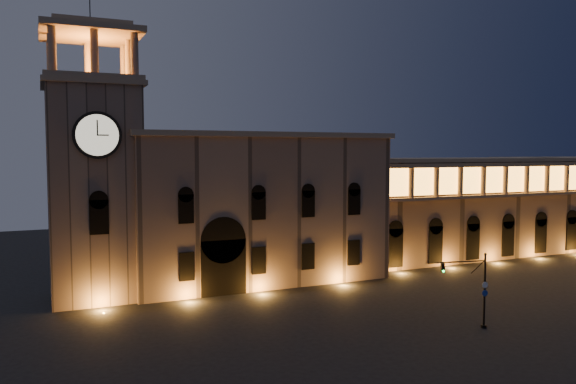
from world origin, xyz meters
The scene contains 6 objects.
ground centered at (0.00, 0.00, 0.00)m, with size 160.00×160.00×0.00m, color black.
government_building centered at (-2.08, 21.93, 8.77)m, with size 30.80×12.80×17.60m.
clock_tower centered at (-20.50, 20.98, 12.50)m, with size 9.80×9.80×32.40m.
colonnade_wing centered at (32.00, 23.92, 7.33)m, with size 40.60×11.50×14.50m.
secondary_building centered at (58.00, 30.00, 7.00)m, with size 20.00×12.00×14.00m, color #765C4B.
traffic_light centered at (8.69, -3.71, 3.49)m, with size 4.76×1.21×6.64m.
Camera 1 is at (-25.65, -40.91, 15.36)m, focal length 35.00 mm.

